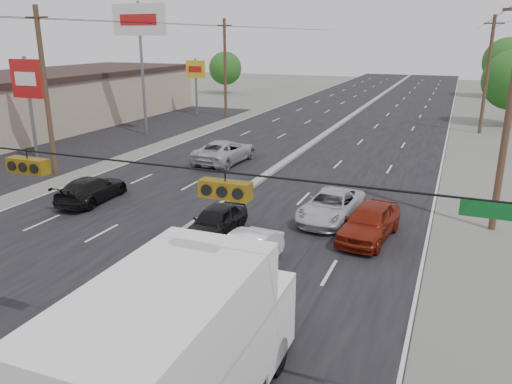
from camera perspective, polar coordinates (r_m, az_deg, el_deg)
ground at (r=15.76m, az=-25.96°, el=-16.31°), size 200.00×200.00×0.00m
road_surface at (r=40.59m, az=6.57°, el=5.52°), size 20.00×160.00×0.02m
center_median at (r=40.57m, az=6.57°, el=5.66°), size 0.50×160.00×0.20m
strip_mall at (r=49.78m, az=-25.73°, el=8.81°), size 12.00×42.00×4.60m
parking_lot at (r=43.99m, az=-17.30°, el=5.77°), size 10.00×42.00×0.02m
utility_pole_left_b at (r=32.91m, az=-22.90°, el=10.53°), size 1.60×0.30×10.00m
utility_pole_left_c at (r=53.61m, az=-3.55°, el=13.98°), size 1.60×0.30×10.00m
utility_pole_right_b at (r=23.62m, az=26.91°, el=7.81°), size 1.60×0.30×10.00m
utility_pole_right_c at (r=48.46m, az=24.91°, el=12.09°), size 1.60×0.30×10.00m
traffic_signals at (r=12.64m, az=-24.93°, el=2.98°), size 25.00×0.30×0.54m
pole_sign_mid at (r=38.20m, az=-24.65°, el=11.11°), size 2.60×0.25×7.00m
pole_sign_billboard at (r=44.10m, az=-13.17°, el=17.74°), size 5.00×0.25×11.00m
pole_sign_far at (r=55.25m, az=-6.91°, el=13.27°), size 2.20×0.25×6.00m
tree_left_far at (r=75.79m, az=-3.53°, el=13.93°), size 4.80×4.80×6.12m
tree_right_far at (r=78.58m, az=26.76°, el=13.20°), size 6.40×6.40×8.16m
box_truck at (r=10.95m, az=-8.48°, el=-17.93°), size 2.79×7.68×3.88m
red_sedan at (r=16.32m, az=-11.30°, el=-10.91°), size 1.40×3.92×1.29m
queue_car_a at (r=21.45m, az=-4.67°, el=-3.45°), size 1.69×3.99×1.34m
queue_car_b at (r=18.19m, az=-1.36°, el=-7.31°), size 1.70×4.25×1.37m
queue_car_c at (r=23.60m, az=8.58°, el=-1.62°), size 2.62×5.01×1.35m
queue_car_e at (r=21.68m, az=12.84°, el=-3.36°), size 2.37×4.68×1.53m
oncoming_near at (r=27.28m, az=-18.26°, el=0.27°), size 2.15×4.67×1.32m
oncoming_far at (r=34.03m, az=-3.59°, el=4.63°), size 2.89×5.74×1.56m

